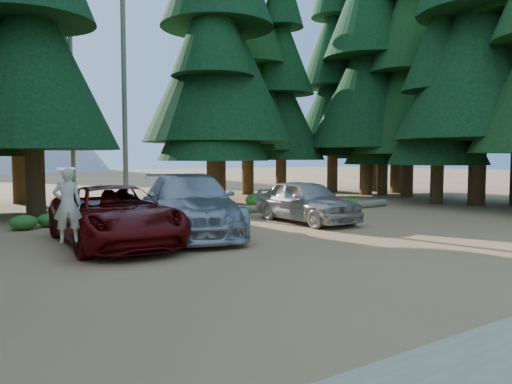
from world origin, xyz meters
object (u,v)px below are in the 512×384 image
Objects in this scene: silver_minivan_right at (306,201)px; frisbee_player at (67,204)px; silver_minivan_center at (189,204)px; log_mid at (263,209)px; log_left at (168,218)px; log_right at (350,206)px; red_pickup at (114,215)px.

frisbee_player is at bearing -163.17° from silver_minivan_right.
frisbee_player is at bearing -132.00° from silver_minivan_center.
frisbee_player is at bearing -114.10° from log_mid.
silver_minivan_right is 2.75× the size of frisbee_player.
frisbee_player reaches higher than log_left.
silver_minivan_center is 1.66× the size of log_mid.
log_left is (4.63, 5.24, -1.13)m from frisbee_player.
log_left is at bearing -139.99° from log_mid.
silver_minivan_center is 1.39× the size of silver_minivan_right.
log_right is at bearing 1.45° from log_left.
log_left is 8.24m from log_right.
log_left is 4.47m from log_mid.
log_mid is (7.48, 3.96, -0.61)m from red_pickup.
silver_minivan_center is 9.17m from log_right.
silver_minivan_right is 1.08× the size of log_left.
frisbee_player reaches higher than silver_minivan_center.
silver_minivan_right is at bearing -65.36° from log_mid.
log_mid is (5.08, 3.44, -0.73)m from silver_minivan_center.
silver_minivan_center reaches higher than log_mid.
log_mid is at bearing 31.55° from red_pickup.
log_left is at bearing 52.33° from red_pickup.
log_left is (-3.92, 2.84, -0.60)m from silver_minivan_right.
frisbee_player is 0.39× the size of log_left.
red_pickup is at bearing -119.31° from frisbee_player.
silver_minivan_center reaches higher than silver_minivan_right.
log_mid is (0.52, 3.35, -0.59)m from silver_minivan_right.
silver_minivan_center is 3.82× the size of frisbee_player.
red_pickup is 1.50× the size of log_mid.
log_mid is (9.07, 5.75, -1.12)m from frisbee_player.
log_right is (12.85, 4.58, -1.12)m from frisbee_player.
red_pickup is 1.11× the size of log_right.
log_mid is (4.44, 0.50, 0.01)m from log_left.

